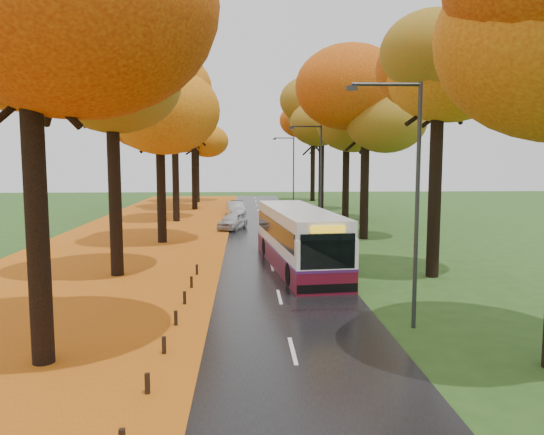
{
  "coord_description": "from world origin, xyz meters",
  "views": [
    {
      "loc": [
        -1.35,
        -8.79,
        5.59
      ],
      "look_at": [
        0.0,
        17.91,
        2.6
      ],
      "focal_mm": 35.0,
      "sensor_mm": 36.0,
      "label": 1
    }
  ],
  "objects": [
    {
      "name": "car_white",
      "position": [
        -2.35,
        32.72,
        0.7
      ],
      "size": [
        2.68,
        4.15,
        1.31
      ],
      "primitive_type": "imported",
      "rotation": [
        0.0,
        0.0,
        -0.32
      ],
      "color": "silver",
      "rests_on": "road"
    },
    {
      "name": "car_silver",
      "position": [
        -2.32,
        42.36,
        0.74
      ],
      "size": [
        2.1,
        4.44,
        1.41
      ],
      "primitive_type": "imported",
      "rotation": [
        0.0,
        0.0,
        0.15
      ],
      "color": "#A1A4A9",
      "rests_on": "road"
    },
    {
      "name": "bus",
      "position": [
        1.34,
        17.75,
        1.61
      ],
      "size": [
        3.85,
        11.63,
        3.0
      ],
      "rotation": [
        0.0,
        0.0,
        0.11
      ],
      "color": "#590E1E",
      "rests_on": "road"
    },
    {
      "name": "centre_line",
      "position": [
        0.0,
        25.0,
        0.04
      ],
      "size": [
        0.12,
        90.0,
        0.01
      ],
      "primitive_type": "cube",
      "color": "silver",
      "rests_on": "road"
    },
    {
      "name": "trees_right",
      "position": [
        7.19,
        26.91,
        9.69
      ],
      "size": [
        9.3,
        74.2,
        13.96
      ],
      "color": "black",
      "rests_on": "ground"
    },
    {
      "name": "leaf_drift",
      "position": [
        -3.05,
        25.0,
        0.04
      ],
      "size": [
        0.9,
        90.0,
        0.01
      ],
      "primitive_type": "cube",
      "color": "orange",
      "rests_on": "road"
    },
    {
      "name": "streetlamp_near",
      "position": [
        3.95,
        8.0,
        4.71
      ],
      "size": [
        2.45,
        0.18,
        8.0
      ],
      "color": "#333538",
      "rests_on": "ground"
    },
    {
      "name": "trees_left",
      "position": [
        -7.18,
        27.06,
        9.53
      ],
      "size": [
        9.2,
        74.0,
        13.88
      ],
      "color": "black",
      "rests_on": "ground"
    },
    {
      "name": "road",
      "position": [
        0.0,
        25.0,
        0.02
      ],
      "size": [
        6.5,
        90.0,
        0.04
      ],
      "primitive_type": "cube",
      "color": "black",
      "rests_on": "ground"
    },
    {
      "name": "streetlamp_far",
      "position": [
        3.95,
        52.0,
        4.71
      ],
      "size": [
        2.45,
        0.18,
        8.0
      ],
      "color": "#333538",
      "rests_on": "ground"
    },
    {
      "name": "bollard_row",
      "position": [
        -3.7,
        4.7,
        0.26
      ],
      "size": [
        0.11,
        23.51,
        0.52
      ],
      "color": "black",
      "rests_on": "ground"
    },
    {
      "name": "streetlamp_mid",
      "position": [
        3.95,
        30.0,
        4.71
      ],
      "size": [
        2.45,
        0.18,
        8.0
      ],
      "color": "#333538",
      "rests_on": "ground"
    },
    {
      "name": "leaf_verge",
      "position": [
        -9.0,
        25.0,
        0.01
      ],
      "size": [
        12.0,
        90.0,
        0.02
      ],
      "primitive_type": "cube",
      "color": "#91470D",
      "rests_on": "ground"
    },
    {
      "name": "car_dark",
      "position": [
        -2.35,
        45.92,
        0.61
      ],
      "size": [
        1.74,
        3.97,
        1.13
      ],
      "primitive_type": "imported",
      "rotation": [
        0.0,
        0.0,
        -0.04
      ],
      "color": "black",
      "rests_on": "road"
    }
  ]
}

